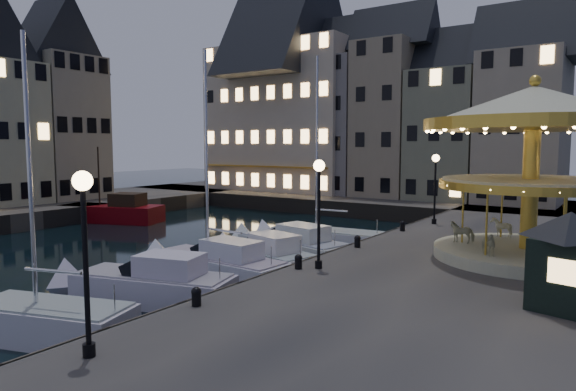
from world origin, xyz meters
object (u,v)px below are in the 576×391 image
Objects in this scene: bollard_a at (196,296)px; carousel at (533,139)px; bollard_b at (298,261)px; red_fishing_boat at (113,213)px; streetlamp_b at (319,198)px; streetlamp_c at (435,179)px; motorboat_f at (318,239)px; bollard_d at (402,226)px; motorboat_d at (261,258)px; bollard_c at (357,241)px; motorboat_b at (144,286)px; ticket_kiosk at (570,244)px; motorboat_a at (36,322)px; motorboat_c at (212,265)px; motorboat_e at (287,247)px; streetlamp_a at (85,237)px.

carousel reaches higher than bollard_a.
red_fishing_boat is (-23.42, 9.17, -0.90)m from bollard_b.
streetlamp_b is 7.32× the size of bollard_a.
streetlamp_c is 0.40× the size of motorboat_f.
motorboat_d is (-4.08, -7.53, -0.97)m from bollard_d.
red_fishing_boat is at bearing 160.15° from streetlamp_b.
bollard_c is at bearing 90.00° from bollard_b.
bollard_a is 5.42m from motorboat_b.
motorboat_a is at bearing -149.89° from ticket_kiosk.
motorboat_c is 1.20× the size of carousel.
ticket_kiosk is (13.80, -9.14, 2.70)m from motorboat_f.
motorboat_b is at bearing -91.60° from motorboat_e.
motorboat_a is 1.59× the size of motorboat_d.
motorboat_c is at bearing -25.10° from red_fishing_boat.
bollard_b is at bearing -63.08° from motorboat_f.
streetlamp_b reaches higher than motorboat_b.
motorboat_d is at bearing 86.68° from motorboat_a.
streetlamp_b is 0.48× the size of carousel.
streetlamp_b is 2.54m from bollard_b.
motorboat_e is (-4.62, 0.99, -0.96)m from bollard_c.
bollard_b is 0.06× the size of motorboat_c.
carousel reaches higher than streetlamp_b.
streetlamp_b is at bearing 90.00° from streetlamp_a.
bollard_c is 5.50m from bollard_d.
motorboat_e is 12.89m from carousel.
bollard_c is 0.08× the size of motorboat_b.
motorboat_d is at bearing -79.78° from motorboat_e.
motorboat_e reaches higher than bollard_d.
streetlamp_a is 20.15m from bollard_d.
motorboat_d is (-4.08, -2.03, -0.97)m from bollard_c.
motorboat_b is at bearing -165.65° from ticket_kiosk.
bollard_b is at bearing 58.84° from motorboat_a.
motorboat_a reaches higher than motorboat_d.
motorboat_a is 19.46m from carousel.
bollard_a is 9.45m from motorboat_d.
motorboat_c is 3.17× the size of ticket_kiosk.
red_fishing_boat is at bearing -168.64° from streetlamp_c.
red_fishing_boat is (-23.42, 14.67, -0.90)m from bollard_a.
motorboat_c reaches higher than bollard_b.
motorboat_b is at bearing -145.46° from bollard_b.
streetlamp_b is 13.50m from streetlamp_c.
motorboat_e is at bearing 133.58° from streetlamp_b.
motorboat_c is (-5.53, 0.01, -3.34)m from streetlamp_b.
motorboat_a is 25.25m from red_fishing_boat.
motorboat_f is at bearing -166.30° from bollard_d.
bollard_a is 0.07× the size of red_fishing_boat.
motorboat_b is 3.87m from motorboat_c.
bollard_a is (-0.60, -19.50, -2.41)m from streetlamp_c.
ticket_kiosk is at bearing -58.48° from streetlamp_c.
bollard_d is (-0.60, 10.00, -2.41)m from streetlamp_b.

